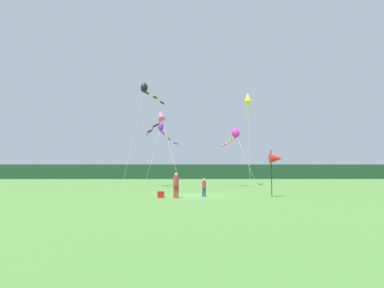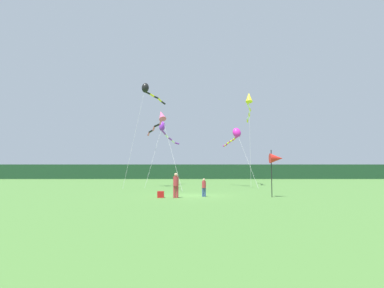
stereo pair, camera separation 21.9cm
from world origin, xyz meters
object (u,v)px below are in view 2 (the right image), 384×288
at_px(person_child, 203,186).
at_px(kite_yellow, 248,101).
at_px(kite_black, 146,90).
at_px(kite_magenta, 235,134).
at_px(person_adult, 175,184).
at_px(kite_rainbow, 159,119).
at_px(kite_purple, 163,129).
at_px(banner_flag_pole, 275,159).
at_px(cooler_box, 160,194).

distance_m(person_child, kite_yellow, 19.36).
distance_m(kite_black, kite_magenta, 11.44).
bearing_deg(person_adult, person_child, 26.44).
relative_size(person_adult, kite_yellow, 0.15).
distance_m(kite_rainbow, kite_yellow, 12.03).
height_order(kite_rainbow, kite_purple, kite_rainbow).
distance_m(kite_yellow, kite_purple, 10.88).
relative_size(person_child, banner_flag_pole, 0.39).
xyz_separation_m(person_adult, person_child, (1.94, 0.96, -0.22)).
relative_size(kite_rainbow, kite_purple, 1.07).
bearing_deg(kite_rainbow, banner_flag_pole, -49.07).
distance_m(kite_magenta, kite_purple, 8.69).
distance_m(person_adult, cooler_box, 1.27).
relative_size(kite_black, kite_purple, 1.30).
relative_size(person_adult, kite_purple, 0.18).
relative_size(cooler_box, kite_purple, 0.05).
height_order(person_adult, kite_yellow, kite_yellow).
xyz_separation_m(person_adult, banner_flag_pole, (6.99, 0.58, 1.73)).
xyz_separation_m(kite_yellow, kite_purple, (-10.32, 0.19, -3.45)).
bearing_deg(banner_flag_pole, person_adult, -175.29).
bearing_deg(person_child, kite_purple, 104.92).
relative_size(banner_flag_pole, kite_purple, 0.36).
distance_m(kite_rainbow, kite_purple, 5.62).
height_order(cooler_box, kite_purple, kite_purple).
relative_size(person_adult, kite_black, 0.14).
bearing_deg(kite_black, cooler_box, -78.01).
xyz_separation_m(kite_black, kite_magenta, (10.23, 0.48, -5.09)).
height_order(person_child, cooler_box, person_child).
bearing_deg(banner_flag_pole, person_child, 175.60).
bearing_deg(kite_magenta, kite_black, -177.32).
relative_size(banner_flag_pole, kite_yellow, 0.29).
xyz_separation_m(kite_magenta, kite_yellow, (1.88, 1.70, 4.23)).
relative_size(kite_magenta, kite_purple, 0.86).
distance_m(person_child, kite_magenta, 15.57).
xyz_separation_m(cooler_box, kite_purple, (-1.26, 16.71, 6.57)).
relative_size(banner_flag_pole, kite_magenta, 0.42).
distance_m(person_adult, kite_black, 18.17).
height_order(person_adult, cooler_box, person_adult).
bearing_deg(person_adult, cooler_box, 171.38).
distance_m(cooler_box, kite_purple, 18.00).
height_order(person_child, kite_purple, kite_purple).
height_order(person_child, banner_flag_pole, banner_flag_pole).
xyz_separation_m(person_child, kite_purple, (-4.24, 15.91, 6.08)).
distance_m(person_adult, kite_magenta, 16.97).
bearing_deg(kite_black, kite_yellow, 10.20).
xyz_separation_m(person_adult, kite_purple, (-2.30, 16.87, 5.85)).
bearing_deg(cooler_box, kite_yellow, 61.28).
bearing_deg(kite_magenta, kite_yellow, 42.18).
distance_m(person_child, kite_black, 18.10).
distance_m(banner_flag_pole, kite_rainbow, 14.86).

